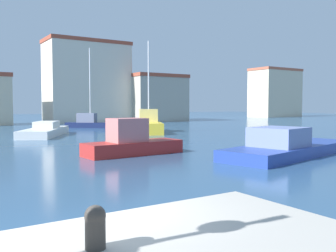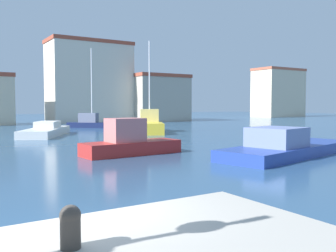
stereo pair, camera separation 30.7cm
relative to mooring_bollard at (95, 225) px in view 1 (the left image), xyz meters
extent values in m
plane|color=#2D5175|center=(15.22, 21.64, -1.20)|extent=(160.00, 160.00, 0.00)
cylinder|color=#38332D|center=(0.00, 0.00, -0.07)|extent=(0.22, 0.22, 0.35)
sphere|color=#38332D|center=(0.00, 0.00, 0.10)|extent=(0.23, 0.23, 0.23)
cube|color=gold|center=(15.01, 25.15, -0.72)|extent=(4.81, 6.98, 0.94)
cube|color=#DFCD77|center=(15.32, 25.80, 0.31)|extent=(2.37, 2.61, 1.13)
cylinder|color=silver|center=(15.01, 25.15, 3.32)|extent=(0.12, 0.12, 7.15)
cube|color=#B22823|center=(7.05, 12.75, -0.87)|extent=(5.10, 1.97, 0.65)
cube|color=#C4716E|center=(6.70, 12.72, 0.03)|extent=(1.80, 1.38, 1.15)
cube|color=#19234C|center=(13.12, 34.45, -0.91)|extent=(4.86, 4.47, 0.57)
cube|color=slate|center=(12.81, 34.72, -0.12)|extent=(2.18, 2.09, 1.01)
cylinder|color=silver|center=(13.12, 34.45, 3.34)|extent=(0.12, 0.12, 7.92)
cube|color=#233D93|center=(13.37, 8.32, -0.93)|extent=(9.22, 4.44, 0.53)
cube|color=#6E7DB1|center=(12.21, 8.07, -0.22)|extent=(2.71, 2.58, 0.89)
cube|color=white|center=(6.25, 26.48, -0.90)|extent=(5.66, 7.81, 0.60)
cube|color=silver|center=(6.55, 27.04, -0.33)|extent=(2.61, 3.00, 0.53)
cube|color=beige|center=(17.48, 46.90, 4.26)|extent=(11.28, 5.64, 10.91)
cube|color=#9E4733|center=(17.48, 46.90, 9.96)|extent=(11.51, 5.75, 0.50)
cube|color=#B2A893|center=(27.21, 46.27, 2.04)|extent=(8.29, 9.52, 6.47)
cube|color=#9E4733|center=(27.21, 46.27, 5.53)|extent=(8.46, 9.71, 0.50)
cube|color=beige|center=(58.82, 49.27, 3.50)|extent=(10.16, 5.66, 9.38)
cube|color=#B25B42|center=(58.82, 49.27, 8.44)|extent=(10.36, 5.77, 0.50)
camera|label=1|loc=(-1.42, -3.63, 1.26)|focal=39.81mm
camera|label=2|loc=(-1.17, -3.80, 1.26)|focal=39.81mm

